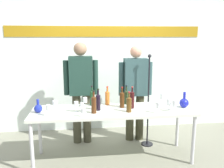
% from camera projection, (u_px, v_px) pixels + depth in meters
% --- Properties ---
extents(ground_plane, '(10.00, 10.00, 0.00)m').
position_uv_depth(ground_plane, '(113.00, 158.00, 3.65)').
color(ground_plane, gray).
extents(back_wall, '(5.24, 0.11, 3.00)m').
position_uv_depth(back_wall, '(105.00, 54.00, 4.63)').
color(back_wall, white).
rests_on(back_wall, ground).
extents(display_table, '(2.37, 0.69, 0.78)m').
position_uv_depth(display_table, '(113.00, 113.00, 3.51)').
color(display_table, silver).
rests_on(display_table, ground).
extents(decanter_blue_left, '(0.12, 0.12, 0.19)m').
position_uv_depth(decanter_blue_left, '(38.00, 108.00, 3.35)').
color(decanter_blue_left, '#1C2B9F').
rests_on(decanter_blue_left, display_table).
extents(decanter_blue_right, '(0.14, 0.14, 0.24)m').
position_uv_depth(decanter_blue_right, '(184.00, 103.00, 3.60)').
color(decanter_blue_right, '#1C23B1').
rests_on(decanter_blue_right, display_table).
extents(presenter_left, '(0.58, 0.22, 1.74)m').
position_uv_depth(presenter_left, '(81.00, 87.00, 4.03)').
color(presenter_left, '#3D3C2C').
rests_on(presenter_left, ground).
extents(presenter_right, '(0.59, 0.22, 1.68)m').
position_uv_depth(presenter_right, '(135.00, 88.00, 4.15)').
color(presenter_right, '#383824').
rests_on(presenter_right, ground).
extents(wine_bottle_0, '(0.07, 0.07, 0.32)m').
position_uv_depth(wine_bottle_0, '(122.00, 99.00, 3.58)').
color(wine_bottle_0, '#46260E').
rests_on(wine_bottle_0, display_table).
extents(wine_bottle_1, '(0.07, 0.07, 0.32)m').
position_uv_depth(wine_bottle_1, '(98.00, 101.00, 3.45)').
color(wine_bottle_1, black).
rests_on(wine_bottle_1, display_table).
extents(wine_bottle_2, '(0.07, 0.07, 0.29)m').
position_uv_depth(wine_bottle_2, '(107.00, 97.00, 3.74)').
color(wine_bottle_2, orange).
rests_on(wine_bottle_2, display_table).
extents(wine_bottle_3, '(0.07, 0.07, 0.30)m').
position_uv_depth(wine_bottle_3, '(129.00, 104.00, 3.37)').
color(wine_bottle_3, '#523613').
rests_on(wine_bottle_3, display_table).
extents(wine_bottle_4, '(0.07, 0.07, 0.30)m').
position_uv_depth(wine_bottle_4, '(126.00, 96.00, 3.77)').
color(wine_bottle_4, '#213118').
rests_on(wine_bottle_4, display_table).
extents(wine_bottle_5, '(0.07, 0.07, 0.33)m').
position_uv_depth(wine_bottle_5, '(132.00, 99.00, 3.55)').
color(wine_bottle_5, '#340F10').
rests_on(wine_bottle_5, display_table).
extents(wine_bottle_6, '(0.07, 0.07, 0.32)m').
position_uv_depth(wine_bottle_6, '(94.00, 104.00, 3.32)').
color(wine_bottle_6, '#492711').
rests_on(wine_bottle_6, display_table).
extents(wine_bottle_7, '(0.07, 0.07, 0.31)m').
position_uv_depth(wine_bottle_7, '(92.00, 97.00, 3.70)').
color(wine_bottle_7, '#1C4021').
rests_on(wine_bottle_7, display_table).
extents(wine_glass_left_0, '(0.06, 0.06, 0.15)m').
position_uv_depth(wine_glass_left_0, '(76.00, 105.00, 3.36)').
color(wine_glass_left_0, white).
rests_on(wine_glass_left_0, display_table).
extents(wine_glass_left_1, '(0.06, 0.06, 0.14)m').
position_uv_depth(wine_glass_left_1, '(82.00, 105.00, 3.35)').
color(wine_glass_left_1, white).
rests_on(wine_glass_left_1, display_table).
extents(wine_glass_left_2, '(0.07, 0.07, 0.14)m').
position_uv_depth(wine_glass_left_2, '(85.00, 100.00, 3.63)').
color(wine_glass_left_2, white).
rests_on(wine_glass_left_2, display_table).
extents(wine_glass_left_3, '(0.07, 0.07, 0.15)m').
position_uv_depth(wine_glass_left_3, '(55.00, 103.00, 3.42)').
color(wine_glass_left_3, white).
rests_on(wine_glass_left_3, display_table).
extents(wine_glass_left_4, '(0.06, 0.06, 0.16)m').
position_uv_depth(wine_glass_left_4, '(48.00, 108.00, 3.19)').
color(wine_glass_left_4, white).
rests_on(wine_glass_left_4, display_table).
extents(wine_glass_left_5, '(0.06, 0.06, 0.13)m').
position_uv_depth(wine_glass_left_5, '(83.00, 111.00, 3.16)').
color(wine_glass_left_5, white).
rests_on(wine_glass_left_5, display_table).
extents(wine_glass_right_0, '(0.06, 0.06, 0.16)m').
position_uv_depth(wine_glass_right_0, '(158.00, 106.00, 3.31)').
color(wine_glass_right_0, white).
rests_on(wine_glass_right_0, display_table).
extents(wine_glass_right_1, '(0.06, 0.06, 0.17)m').
position_uv_depth(wine_glass_right_1, '(162.00, 97.00, 3.75)').
color(wine_glass_right_1, white).
rests_on(wine_glass_right_1, display_table).
extents(wine_glass_right_2, '(0.07, 0.07, 0.17)m').
position_uv_depth(wine_glass_right_2, '(174.00, 104.00, 3.37)').
color(wine_glass_right_2, white).
rests_on(wine_glass_right_2, display_table).
extents(wine_glass_right_3, '(0.06, 0.06, 0.16)m').
position_uv_depth(wine_glass_right_3, '(169.00, 102.00, 3.49)').
color(wine_glass_right_3, white).
rests_on(wine_glass_right_3, display_table).
extents(wine_glass_right_4, '(0.07, 0.07, 0.13)m').
position_uv_depth(wine_glass_right_4, '(174.00, 104.00, 3.46)').
color(wine_glass_right_4, white).
rests_on(wine_glass_right_4, display_table).
extents(microphone_stand, '(0.20, 0.20, 1.55)m').
position_uv_depth(microphone_stand, '(148.00, 116.00, 4.02)').
color(microphone_stand, black).
rests_on(microphone_stand, ground).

